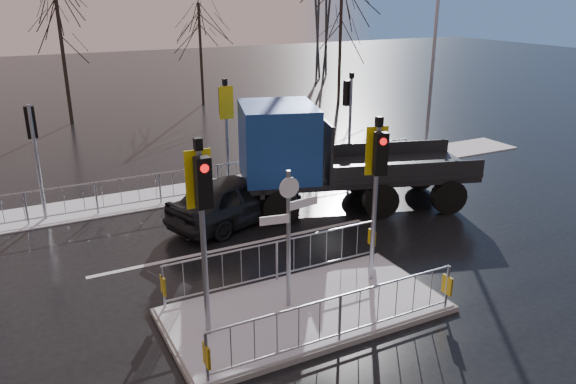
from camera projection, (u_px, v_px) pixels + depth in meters
name	position (u px, v px, depth m)	size (l,w,h in m)	color
ground	(305.00, 312.00, 12.18)	(120.00, 120.00, 0.00)	black
snow_verge	(185.00, 193.00, 19.38)	(30.00, 2.00, 0.04)	silver
lane_markings	(313.00, 320.00, 11.90)	(8.00, 11.38, 0.01)	silver
traffic_island	(304.00, 297.00, 12.05)	(6.00, 3.04, 4.15)	slate
far_kerb_fixtures	(196.00, 168.00, 18.74)	(18.00, 0.65, 3.83)	#91959E
car_far_lane	(236.00, 199.00, 16.75)	(1.76, 4.38, 1.49)	black
flatbed_truck	(311.00, 154.00, 17.48)	(7.76, 4.72, 3.38)	black
tree_far_a	(60.00, 29.00, 28.13)	(3.75, 3.75, 7.08)	black
tree_far_b	(200.00, 34.00, 33.46)	(3.25, 3.25, 6.14)	black
tree_far_c	(341.00, 17.00, 34.07)	(4.00, 4.00, 7.55)	black
street_lamp_right	(435.00, 50.00, 22.38)	(1.25, 0.18, 8.00)	#91959E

